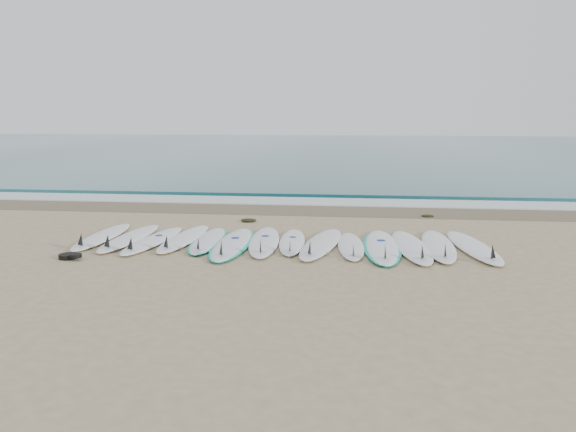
# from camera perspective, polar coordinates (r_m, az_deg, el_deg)

# --- Properties ---
(ground) EXTENTS (120.00, 120.00, 0.00)m
(ground) POSITION_cam_1_polar(r_m,az_deg,el_deg) (10.93, -0.93, -2.96)
(ground) COLOR tan
(ocean) EXTENTS (120.00, 55.00, 0.03)m
(ocean) POSITION_cam_1_polar(r_m,az_deg,el_deg) (43.14, 4.99, 6.87)
(ocean) COLOR #1F5B63
(ocean) RESTS_ON ground
(wet_sand_band) EXTENTS (120.00, 1.80, 0.01)m
(wet_sand_band) POSITION_cam_1_polar(r_m,az_deg,el_deg) (14.92, 1.21, 0.62)
(wet_sand_band) COLOR brown
(wet_sand_band) RESTS_ON ground
(foam_band) EXTENTS (120.00, 1.40, 0.04)m
(foam_band) POSITION_cam_1_polar(r_m,az_deg,el_deg) (16.30, 1.70, 1.48)
(foam_band) COLOR silver
(foam_band) RESTS_ON ground
(wave_crest) EXTENTS (120.00, 1.00, 0.10)m
(wave_crest) POSITION_cam_1_polar(r_m,az_deg,el_deg) (17.77, 2.14, 2.30)
(wave_crest) COLOR #1F5B63
(wave_crest) RESTS_ON ground
(surfboard_0) EXTENTS (0.64, 2.69, 0.34)m
(surfboard_0) POSITION_cam_1_polar(r_m,az_deg,el_deg) (12.03, -18.45, -1.99)
(surfboard_0) COLOR white
(surfboard_0) RESTS_ON ground
(surfboard_1) EXTENTS (0.64, 2.73, 0.35)m
(surfboard_1) POSITION_cam_1_polar(r_m,az_deg,el_deg) (11.72, -15.88, -2.15)
(surfboard_1) COLOR white
(surfboard_1) RESTS_ON ground
(surfboard_2) EXTENTS (0.75, 2.65, 0.33)m
(surfboard_2) POSITION_cam_1_polar(r_m,az_deg,el_deg) (11.38, -13.66, -2.43)
(surfboard_2) COLOR white
(surfboard_2) RESTS_ON ground
(surfboard_3) EXTENTS (0.66, 2.70, 0.34)m
(surfboard_3) POSITION_cam_1_polar(r_m,az_deg,el_deg) (11.43, -10.61, -2.25)
(surfboard_3) COLOR white
(surfboard_3) RESTS_ON ground
(surfboard_4) EXTENTS (0.73, 2.49, 0.31)m
(surfboard_4) POSITION_cam_1_polar(r_m,az_deg,el_deg) (11.23, -8.15, -2.47)
(surfboard_4) COLOR white
(surfboard_4) RESTS_ON ground
(surfboard_5) EXTENTS (0.78, 2.90, 0.37)m
(surfboard_5) POSITION_cam_1_polar(r_m,az_deg,el_deg) (10.85, -5.70, -2.82)
(surfboard_5) COLOR white
(surfboard_5) RESTS_ON ground
(surfboard_6) EXTENTS (0.84, 2.81, 0.35)m
(surfboard_6) POSITION_cam_1_polar(r_m,az_deg,el_deg) (10.97, -2.45, -2.60)
(surfboard_6) COLOR white
(surfboard_6) RESTS_ON ground
(surfboard_7) EXTENTS (0.65, 2.41, 0.30)m
(surfboard_7) POSITION_cam_1_polar(r_m,az_deg,el_deg) (10.97, 0.41, -2.64)
(surfboard_7) COLOR white
(surfboard_7) RESTS_ON ground
(surfboard_8) EXTENTS (0.97, 2.90, 0.36)m
(surfboard_8) POSITION_cam_1_polar(r_m,az_deg,el_deg) (10.78, 3.33, -2.82)
(surfboard_8) COLOR white
(surfboard_8) RESTS_ON ground
(surfboard_9) EXTENTS (0.63, 2.38, 0.30)m
(surfboard_9) POSITION_cam_1_polar(r_m,az_deg,el_deg) (10.69, 6.41, -3.04)
(surfboard_9) COLOR white
(surfboard_9) RESTS_ON ground
(surfboard_10) EXTENTS (0.72, 2.93, 0.37)m
(surfboard_10) POSITION_cam_1_polar(r_m,az_deg,el_deg) (10.72, 9.52, -3.07)
(surfboard_10) COLOR white
(surfboard_10) RESTS_ON ground
(surfboard_11) EXTENTS (0.82, 2.87, 0.36)m
(surfboard_11) POSITION_cam_1_polar(r_m,az_deg,el_deg) (10.77, 12.48, -3.07)
(surfboard_11) COLOR white
(surfboard_11) RESTS_ON ground
(surfboard_12) EXTENTS (0.66, 2.81, 0.36)m
(surfboard_12) POSITION_cam_1_polar(r_m,az_deg,el_deg) (10.98, 15.07, -2.92)
(surfboard_12) COLOR white
(surfboard_12) RESTS_ON ground
(surfboard_13) EXTENTS (0.91, 2.87, 0.36)m
(surfboard_13) POSITION_cam_1_polar(r_m,az_deg,el_deg) (11.06, 18.39, -3.01)
(surfboard_13) COLOR white
(surfboard_13) RESTS_ON ground
(seaweed_near) EXTENTS (0.37, 0.29, 0.07)m
(seaweed_near) POSITION_cam_1_polar(r_m,az_deg,el_deg) (13.33, -4.02, -0.43)
(seaweed_near) COLOR black
(seaweed_near) RESTS_ON ground
(seaweed_far) EXTENTS (0.31, 0.24, 0.06)m
(seaweed_far) POSITION_cam_1_polar(r_m,az_deg,el_deg) (14.32, 14.00, 0.01)
(seaweed_far) COLOR black
(seaweed_far) RESTS_ON ground
(leash_coil) EXTENTS (0.46, 0.36, 0.11)m
(leash_coil) POSITION_cam_1_polar(r_m,az_deg,el_deg) (10.60, -21.28, -3.82)
(leash_coil) COLOR black
(leash_coil) RESTS_ON ground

